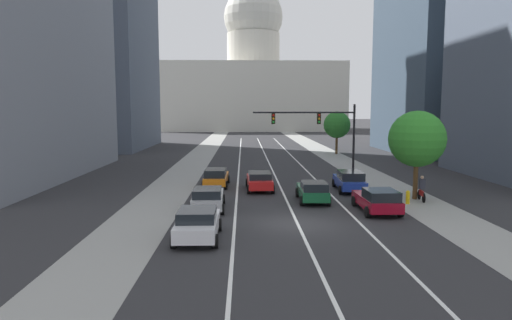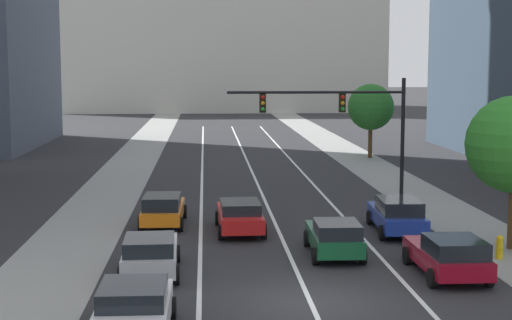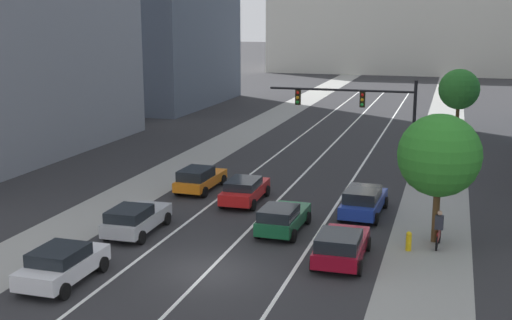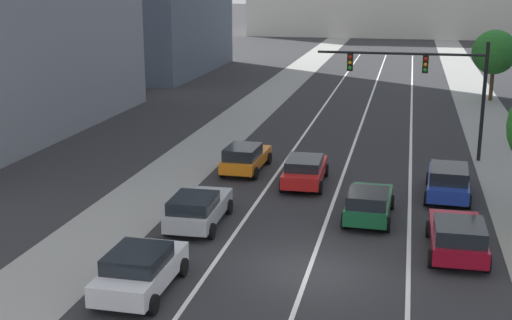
# 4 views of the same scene
# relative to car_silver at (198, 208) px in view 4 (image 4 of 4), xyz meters

# --- Properties ---
(ground_plane) EXTENTS (400.00, 400.00, 0.00)m
(ground_plane) POSITION_rel_car_silver_xyz_m (5.07, 36.53, -0.76)
(ground_plane) COLOR #2B2B2D
(sidewalk_left) EXTENTS (3.73, 130.00, 0.01)m
(sidewalk_left) POSITION_rel_car_silver_xyz_m (-3.56, 31.53, -0.76)
(sidewalk_left) COLOR gray
(sidewalk_left) RESTS_ON ground
(sidewalk_right) EXTENTS (3.73, 130.00, 0.01)m
(sidewalk_right) POSITION_rel_car_silver_xyz_m (13.71, 31.53, -0.76)
(sidewalk_right) COLOR gray
(sidewalk_right) RESTS_ON ground
(lane_stripe_left) EXTENTS (0.16, 90.00, 0.01)m
(lane_stripe_left) POSITION_rel_car_silver_xyz_m (1.69, 21.53, -0.75)
(lane_stripe_left) COLOR white
(lane_stripe_left) RESTS_ON ground
(lane_stripe_center) EXTENTS (0.16, 90.00, 0.01)m
(lane_stripe_center) POSITION_rel_car_silver_xyz_m (5.07, 21.53, -0.75)
(lane_stripe_center) COLOR white
(lane_stripe_center) RESTS_ON ground
(lane_stripe_right) EXTENTS (0.16, 90.00, 0.01)m
(lane_stripe_right) POSITION_rel_car_silver_xyz_m (8.46, 21.53, -0.75)
(lane_stripe_right) COLOR white
(lane_stripe_right) RESTS_ON ground
(car_silver) EXTENTS (2.10, 4.45, 1.46)m
(car_silver) POSITION_rel_car_silver_xyz_m (0.00, 0.00, 0.00)
(car_silver) COLOR #B2B5BA
(car_silver) RESTS_ON ground
(car_blue) EXTENTS (2.20, 4.84, 1.54)m
(car_blue) POSITION_rel_car_silver_xyz_m (10.15, 6.19, 0.04)
(car_blue) COLOR #1E389E
(car_blue) RESTS_ON ground
(car_orange) EXTENTS (2.03, 4.53, 1.48)m
(car_orange) POSITION_rel_car_silver_xyz_m (-0.01, 8.38, 0.01)
(car_orange) COLOR orange
(car_orange) RESTS_ON ground
(car_green) EXTENTS (2.04, 4.32, 1.45)m
(car_green) POSITION_rel_car_silver_xyz_m (6.76, 2.21, -0.01)
(car_green) COLOR #14512D
(car_green) RESTS_ON ground
(car_red) EXTENTS (2.10, 4.58, 1.41)m
(car_red) POSITION_rel_car_silver_xyz_m (3.38, 6.75, -0.01)
(car_red) COLOR red
(car_red) RESTS_ON ground
(car_crimson) EXTENTS (2.14, 4.47, 1.48)m
(car_crimson) POSITION_rel_car_silver_xyz_m (10.16, -0.92, 0.00)
(car_crimson) COLOR maroon
(car_crimson) RESTS_ON ground
(car_white) EXTENTS (2.11, 4.18, 1.49)m
(car_white) POSITION_rel_car_silver_xyz_m (-0.01, -6.26, 0.02)
(car_white) COLOR silver
(car_white) RESTS_ON ground
(traffic_signal_mast) EXTENTS (9.22, 0.39, 6.55)m
(traffic_signal_mast) POSITION_rel_car_silver_xyz_m (9.17, 13.37, 3.86)
(traffic_signal_mast) COLOR black
(traffic_signal_mast) RESTS_ON ground
(street_tree_far_right) EXTENTS (3.60, 3.60, 5.78)m
(street_tree_far_right) POSITION_rel_car_silver_xyz_m (14.81, 33.75, 3.20)
(street_tree_far_right) COLOR #51381E
(street_tree_far_right) RESTS_ON ground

